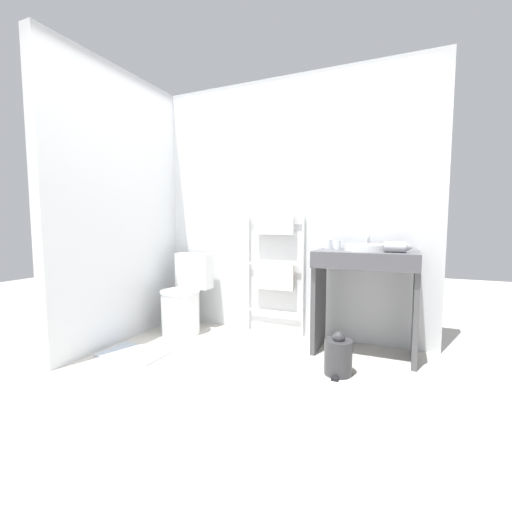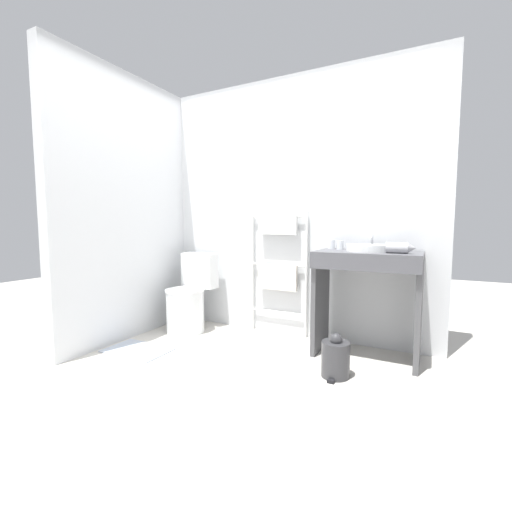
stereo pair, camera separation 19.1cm
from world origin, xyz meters
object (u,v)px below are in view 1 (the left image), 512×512
(hair_dryer, at_px, (397,247))
(cup_near_wall, at_px, (328,244))
(trash_bin, at_px, (338,356))
(toilet, at_px, (184,300))
(towel_radiator, at_px, (274,259))
(cup_near_edge, at_px, (337,245))
(sink_basin, at_px, (366,247))

(hair_dryer, bearing_deg, cup_near_wall, 159.56)
(trash_bin, bearing_deg, toilet, 166.64)
(trash_bin, bearing_deg, towel_radiator, 138.02)
(cup_near_wall, xyz_separation_m, cup_near_edge, (0.08, -0.02, -0.00))
(cup_near_edge, relative_size, trash_bin, 0.24)
(cup_near_wall, height_order, hair_dryer, hair_dryer)
(cup_near_wall, bearing_deg, sink_basin, -22.57)
(trash_bin, bearing_deg, cup_near_edge, 102.45)
(cup_near_edge, distance_m, hair_dryer, 0.54)
(cup_near_wall, height_order, trash_bin, cup_near_wall)
(toilet, distance_m, sink_basin, 1.87)
(towel_radiator, bearing_deg, hair_dryer, -13.69)
(towel_radiator, relative_size, cup_near_edge, 15.90)
(toilet, xyz_separation_m, towel_radiator, (0.87, 0.31, 0.43))
(sink_basin, distance_m, cup_near_edge, 0.28)
(sink_basin, relative_size, trash_bin, 1.06)
(cup_near_wall, relative_size, trash_bin, 0.25)
(toilet, distance_m, cup_near_edge, 1.64)
(towel_radiator, bearing_deg, cup_near_edge, -7.10)
(sink_basin, xyz_separation_m, cup_near_wall, (-0.34, 0.14, 0.01))
(toilet, distance_m, towel_radiator, 1.02)
(towel_radiator, height_order, hair_dryer, towel_radiator)
(sink_basin, bearing_deg, cup_near_edge, 154.62)
(toilet, height_order, cup_near_wall, cup_near_wall)
(cup_near_wall, distance_m, cup_near_edge, 0.09)
(cup_near_wall, bearing_deg, towel_radiator, 173.89)
(sink_basin, relative_size, hair_dryer, 1.62)
(towel_radiator, relative_size, sink_basin, 3.60)
(toilet, height_order, cup_near_edge, cup_near_edge)
(hair_dryer, bearing_deg, cup_near_edge, 158.43)
(towel_radiator, distance_m, hair_dryer, 1.19)
(towel_radiator, height_order, cup_near_wall, towel_radiator)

